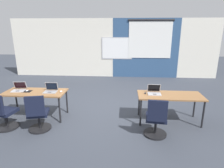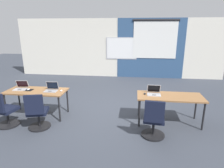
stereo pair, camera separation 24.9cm
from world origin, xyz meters
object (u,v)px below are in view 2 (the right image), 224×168
Objects in this scene: desk_near_left at (36,92)px; laptop_near_right_inner at (154,92)px; mouse_near_left_inner at (61,91)px; chair_near_right_inner at (154,122)px; laptop_near_left_inner at (51,89)px; laptop_near_left_end at (21,87)px; chair_near_left_inner at (37,114)px; chair_near_left_end at (4,112)px; desk_near_right at (170,98)px; mouse_near_right_inner at (145,94)px; mouse_near_left_end at (29,89)px.

laptop_near_right_inner is at bearing 1.22° from desk_near_left.
desk_near_left is 0.70m from mouse_near_left_inner.
mouse_near_left_inner is (-2.36, 0.78, 0.36)m from chair_near_right_inner.
chair_near_right_inner is 2.71× the size of laptop_near_left_inner.
laptop_near_left_inner is at bearing -9.78° from laptop_near_left_end.
laptop_near_left_inner is 0.37× the size of chair_near_left_inner.
desk_near_left is 1.74× the size of chair_near_right_inner.
chair_near_left_inner and chair_near_left_end have the same top height.
laptop_near_right_inner reaches higher than mouse_near_left_inner.
laptop_near_left_end is (-0.47, 0.06, 0.11)m from desk_near_left.
desk_near_right is 0.93m from chair_near_right_inner.
mouse_near_left_inner is (0.28, -0.00, -0.03)m from laptop_near_left_inner.
laptop_near_left_inner reaches higher than chair_near_left_inner.
laptop_near_right_inner is 3.69m from chair_near_left_end.
laptop_near_right_inner is at bearing -158.36° from chair_near_left_end.
mouse_near_right_inner is 3.10m from mouse_near_left_end.
chair_near_left_inner reaches higher than mouse_near_right_inner.
desk_near_right is 15.86× the size of mouse_near_left_inner.
mouse_near_right_inner is 1.01× the size of mouse_near_left_end.
chair_near_left_inner is (-0.32, -0.73, -0.36)m from mouse_near_left_inner.
chair_near_right_inner and chair_near_left_end have the same top height.
desk_near_right is 1.74× the size of chair_near_left_inner.
laptop_near_right_inner reaches higher than mouse_near_right_inner.
mouse_near_left_end is (-3.28, 0.77, 0.36)m from chair_near_right_inner.
chair_near_left_end is at bearing -109.44° from mouse_near_left_end.
chair_near_left_end reaches higher than mouse_near_left_end.
laptop_near_left_inner is 0.37× the size of chair_near_left_end.
mouse_near_right_inner is 0.31× the size of laptop_near_left_inner.
laptop_near_right_inner reaches higher than laptop_near_left_end.
mouse_near_left_inner is at bearing -2.98° from laptop_near_left_inner.
desk_near_left is 0.90m from chair_near_left_end.
chair_near_left_inner is at bearing -95.82° from laptop_near_left_inner.
mouse_near_left_inner is at bearing 179.75° from desk_near_right.
chair_near_left_inner is at bearing -49.83° from laptop_near_left_end.
laptop_near_left_inner reaches higher than desk_near_right.
mouse_near_right_inner is (-0.61, 0.04, 0.08)m from desk_near_right.
desk_near_left is at bearing -179.78° from laptop_near_left_inner.
desk_near_left is 15.27× the size of mouse_near_right_inner.
laptop_near_left_end reaches higher than desk_near_left.
laptop_near_left_end reaches higher than mouse_near_left_inner.
laptop_near_left_end is (-3.35, 0.02, 0.03)m from mouse_near_right_inner.
laptop_near_left_inner is (-2.64, 0.79, 0.39)m from chair_near_right_inner.
chair_near_left_end is at bearing -14.10° from chair_near_left_inner.
laptop_near_right_inner is at bearing 1.27° from mouse_near_left_inner.
desk_near_right is 3.22m from chair_near_left_inner.
laptop_near_left_end is 0.26m from mouse_near_left_end.
desk_near_left is at bearing -177.15° from laptop_near_right_inner.
mouse_near_left_inner is at bearing -127.58° from chair_near_left_inner.
laptop_near_left_inner is 0.64m from mouse_near_left_end.
chair_near_left_inner is 2.51× the size of laptop_near_left_end.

